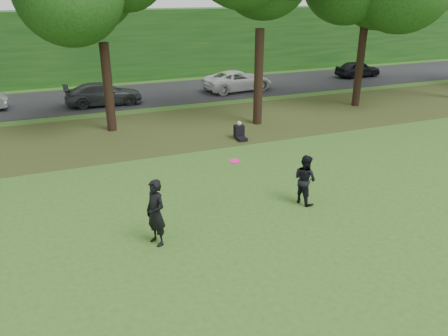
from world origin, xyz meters
The scene contains 9 objects.
ground centered at (0.00, 0.00, 0.00)m, with size 120.00×120.00×0.00m, color #345119.
leaf_litter centered at (0.00, 13.00, 0.01)m, with size 60.00×7.00×0.01m, color #3F3116.
street centered at (0.00, 21.00, 0.01)m, with size 70.00×7.00×0.02m, color black.
far_hedge centered at (0.00, 27.00, 2.50)m, with size 70.00×3.00×5.00m, color #134213.
player_left centered at (-3.48, 3.12, 0.91)m, with size 0.67×0.44×1.83m, color black.
player_right centered at (1.42, 3.75, 0.80)m, with size 0.78×0.61×1.60m, color black.
parked_cars centered at (-1.76, 20.04, 0.68)m, with size 37.68×3.37×1.40m.
frisbee centered at (-0.96, 3.81, 1.74)m, with size 0.37×0.37×0.09m.
seated_person centered at (2.14, 10.34, 0.31)m, with size 0.43×0.74×0.83m.
Camera 1 is at (-5.63, -6.85, 6.27)m, focal length 35.00 mm.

